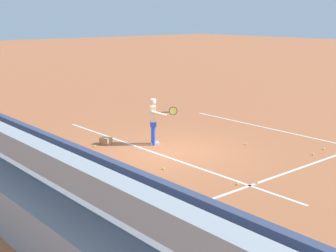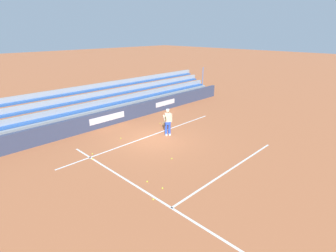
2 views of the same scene
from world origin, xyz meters
The scene contains 16 objects.
ground_plane centered at (0.00, 0.00, 0.00)m, with size 160.00×160.00×0.00m, color #B7663D.
court_baseline_white centered at (0.00, -0.50, 0.00)m, with size 12.00×0.10×0.01m, color white.
court_sideline_white centered at (4.11, 4.00, 0.00)m, with size 0.10×12.00×0.01m, color white.
court_service_line_white centered at (0.00, 5.50, 0.00)m, with size 8.22×0.10×0.01m, color white.
back_wall_sponsor_board centered at (-0.01, -4.07, 0.55)m, with size 24.00×0.25×1.10m.
bleacher_stand centered at (0.00, -5.90, 0.73)m, with size 22.80×2.40×2.95m.
tennis_player centered at (-1.07, 0.18, 0.89)m, with size 0.96×0.82×1.71m.
ball_box_cardboard centered at (-2.24, -1.19, 0.13)m, with size 0.40×0.30×0.26m, color #A87F51.
tennis_ball_midcourt centered at (1.21, 2.72, 0.03)m, with size 0.07×0.07×0.07m, color #CCE533.
tennis_ball_toward_net centered at (4.13, -0.21, 0.03)m, with size 0.07×0.07×0.07m, color #CCE533.
tennis_ball_stray_back centered at (3.46, 4.34, 0.03)m, with size 0.07×0.07×0.07m, color #CCE533.
tennis_ball_far_right centered at (-2.20, -1.71, 0.03)m, with size 0.07×0.07×0.07m, color #CCE533.
tennis_ball_on_baseline centered at (3.57, 3.48, 0.03)m, with size 0.07×0.07×0.07m, color #CCE533.
tennis_ball_by_box centered at (3.84, -0.72, 0.03)m, with size 0.07×0.07×0.07m, color #CCE533.
tennis_ball_near_player centered at (4.26, 4.64, 0.03)m, with size 0.07×0.07×0.07m, color #CCE533.
tennis_ball_far_left centered at (1.44, -1.45, 0.03)m, with size 0.07×0.07×0.07m, color #CCE533.
Camera 2 is at (10.08, 11.20, 6.31)m, focal length 28.00 mm.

